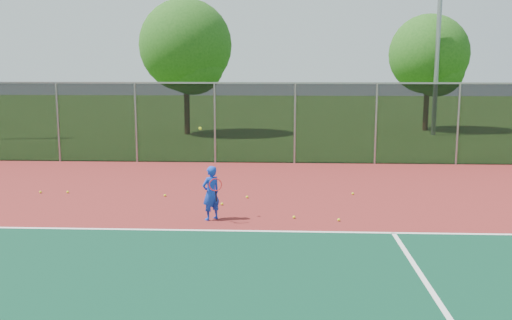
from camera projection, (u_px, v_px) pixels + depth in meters
The scene contains 15 objects.
ground at pixel (308, 284), 9.67m from camera, with size 120.00×120.00×0.00m, color #2C5317.
court_apron at pixel (304, 247), 11.64m from camera, with size 30.00×20.00×0.02m, color maroon.
fence_back at pixel (295, 122), 21.24m from camera, with size 30.00×0.06×3.03m.
tennis_player at pixel (211, 193), 13.54m from camera, with size 0.59×0.69×2.22m.
practice_ball_0 at pixel (165, 195), 16.03m from camera, with size 0.07×0.07×0.07m, color yellow.
practice_ball_1 at pixel (294, 217), 13.74m from camera, with size 0.07×0.07×0.07m, color yellow.
practice_ball_2 at pixel (68, 192), 16.45m from camera, with size 0.07×0.07×0.07m, color yellow.
practice_ball_3 at pixel (41, 192), 16.44m from camera, with size 0.07×0.07×0.07m, color yellow.
practice_ball_4 at pixel (222, 204), 15.04m from camera, with size 0.07×0.07×0.07m, color yellow.
practice_ball_5 at pixel (339, 220), 13.50m from camera, with size 0.07×0.07×0.07m, color yellow.
practice_ball_6 at pixel (247, 197), 15.83m from camera, with size 0.07×0.07×0.07m, color yellow.
practice_ball_7 at pixel (353, 194), 16.25m from camera, with size 0.07×0.07×0.07m, color yellow.
floodlight_n at pixel (440, 1), 29.06m from camera, with size 0.90×0.40×12.24m.
tree_back_left at pixel (187, 50), 29.74m from camera, with size 4.84×4.84×7.11m.
tree_back_mid at pixel (431, 58), 31.59m from camera, with size 4.41×4.41×6.47m.
Camera 1 is at (-0.46, -9.22, 3.69)m, focal length 40.00 mm.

